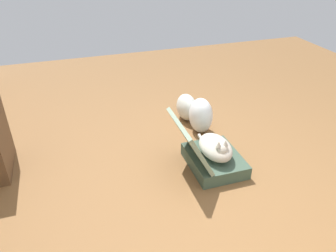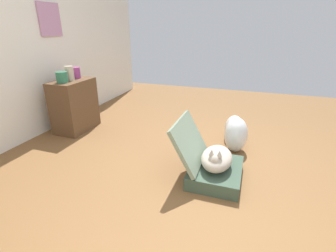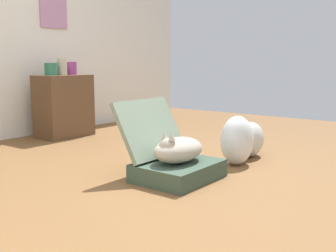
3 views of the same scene
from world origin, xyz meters
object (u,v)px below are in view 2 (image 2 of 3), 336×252
suitcase_base (215,172)px  side_table (75,105)px  vase_round (70,73)px  plastic_bag_white (236,135)px  plastic_bag_clear (234,128)px  cat (217,158)px  vase_short (76,73)px  vase_tall (62,77)px

suitcase_base → side_table: (0.59, 2.04, 0.28)m
vase_round → plastic_bag_white: bearing=-88.6°
plastic_bag_clear → side_table: (-0.37, 2.11, 0.19)m
plastic_bag_white → vase_round: 2.24m
cat → plastic_bag_white: plastic_bag_white is taller
side_table → vase_round: (0.00, 0.00, 0.44)m
side_table → vase_short: bearing=9.7°
vase_tall → vase_short: size_ratio=0.96×
vase_tall → side_table: bearing=-1.3°
vase_tall → vase_round: (0.15, -0.00, 0.02)m
plastic_bag_clear → vase_round: 2.24m
suitcase_base → vase_tall: 2.20m
plastic_bag_clear → vase_short: bearing=95.9°
vase_short → suitcase_base: bearing=-109.7°
vase_tall → vase_round: vase_round is taller
plastic_bag_white → plastic_bag_clear: size_ratio=1.16×
cat → plastic_bag_white: (0.65, -0.12, -0.02)m
cat → plastic_bag_clear: cat is taller
cat → side_table: bearing=73.6°
plastic_bag_clear → vase_tall: size_ratio=2.51×
vase_short → vase_round: 0.15m
suitcase_base → side_table: 2.14m
suitcase_base → side_table: size_ratio=0.85×
cat → vase_round: vase_round is taller
plastic_bag_clear → side_table: bearing=99.9°
vase_tall → plastic_bag_white: bearing=-84.7°
vase_tall → vase_short: 0.30m
plastic_bag_white → vase_short: 2.26m
side_table → vase_short: size_ratio=4.78×
plastic_bag_clear → vase_short: 2.24m
side_table → vase_tall: size_ratio=4.98×
suitcase_base → plastic_bag_clear: bearing=-4.6°
cat → vase_tall: vase_tall is taller
cat → vase_round: (0.60, 2.04, 0.56)m
plastic_bag_white → vase_short: (0.10, 2.19, 0.56)m
cat → vase_tall: bearing=77.5°
vase_short → vase_round: (-0.15, -0.02, 0.02)m
plastic_bag_white → side_table: size_ratio=0.58×
vase_short → vase_tall: bearing=-175.8°
vase_round → cat: bearing=-106.4°
suitcase_base → vase_short: 2.30m
plastic_bag_clear → side_table: 2.16m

